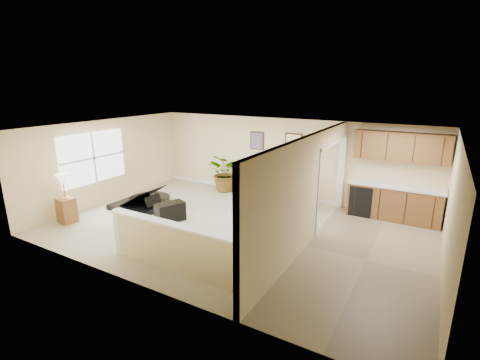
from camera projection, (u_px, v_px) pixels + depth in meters
The scene contains 20 objects.
floor at pixel (235, 229), 8.69m from camera, with size 9.00×9.00×0.00m, color beige.
back_wall at pixel (284, 159), 10.85m from camera, with size 9.00×0.04×2.50m, color beige.
front_wall at pixel (144, 223), 5.85m from camera, with size 9.00×0.04×2.50m, color beige.
left_wall at pixel (108, 161), 10.52m from camera, with size 0.04×6.00×2.50m, color beige.
right_wall at pixel (452, 216), 6.19m from camera, with size 0.04×6.00×2.50m, color beige.
ceiling at pixel (235, 129), 8.02m from camera, with size 9.00×6.00×0.04m, color silver.
kitchen_vinyl at pixel (366, 260), 7.17m from camera, with size 2.70×6.00×0.01m, color gray.
interior_partition at pixel (311, 191), 7.71m from camera, with size 0.18×5.99×2.50m.
pony_half_wall at pixel (177, 247), 6.59m from camera, with size 3.42×0.22×1.00m.
left_window at pixel (93, 158), 10.04m from camera, with size 0.05×2.15×1.45m, color white.
wall_art_left at pixel (257, 141), 11.15m from camera, with size 0.48×0.04×0.58m.
wall_mirror at pixel (294, 142), 10.54m from camera, with size 0.55×0.04×0.55m.
kitchen_cabinets at pixel (391, 187), 9.20m from camera, with size 2.36×0.65×2.33m.
piano at pixel (141, 188), 10.17m from camera, with size 1.73×1.78×1.36m.
piano_bench at pixel (170, 212), 9.15m from camera, with size 0.38×0.76×0.50m, color black.
loveseat at pixel (281, 193), 10.37m from camera, with size 1.97×1.42×0.98m.
accent_table at pixel (251, 185), 10.91m from camera, with size 0.47×0.47×0.68m.
palm_plant at pixel (226, 173), 11.60m from camera, with size 1.41×1.33×1.27m.
small_plant at pixel (304, 199), 10.20m from camera, with size 0.43×0.43×0.59m.
lamp_stand at pixel (66, 202), 8.99m from camera, with size 0.41×0.41×1.31m.
Camera 1 is at (4.12, -6.90, 3.53)m, focal length 26.00 mm.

